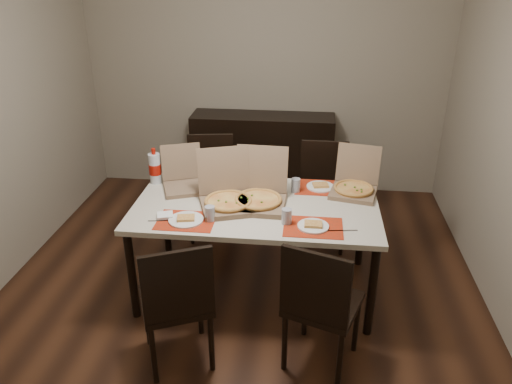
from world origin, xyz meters
TOP-DOWN VIEW (x-y plane):
  - ground at (0.00, 0.00)m, footprint 3.80×4.00m
  - room_walls at (0.00, 0.43)m, footprint 3.84×4.02m
  - sideboard at (0.00, 1.78)m, footprint 1.50×0.40m
  - dining_table at (0.12, 0.02)m, footprint 1.80×1.00m
  - chair_near_left at (-0.27, -0.85)m, footprint 0.55×0.55m
  - chair_near_right at (0.60, -0.78)m, footprint 0.54×0.54m
  - chair_far_left at (-0.40, 0.91)m, footprint 0.48×0.48m
  - chair_far_right at (0.64, 0.85)m, footprint 0.42×0.42m
  - setting_near_left at (-0.30, -0.28)m, footprint 0.46×0.30m
  - setting_near_right at (0.49, -0.27)m, footprint 0.52×0.30m
  - setting_far_left at (-0.28, 0.35)m, footprint 0.49×0.30m
  - setting_far_right at (0.54, 0.34)m, footprint 0.48×0.30m
  - napkin_loose at (0.10, -0.10)m, footprint 0.14×0.15m
  - pizza_box_center at (0.15, 0.03)m, footprint 0.40×0.44m
  - pizza_box_right at (0.86, 0.31)m, footprint 0.41×0.44m
  - pizza_box_left at (-0.47, 0.25)m, footprint 0.42×0.44m
  - pizza_box_extra at (-0.08, -0.02)m, footprint 0.50×0.53m
  - faina_plate at (-0.10, 0.13)m, footprint 0.24×0.24m
  - dip_bowl at (0.27, 0.16)m, footprint 0.14×0.14m
  - soda_bottle at (-0.72, 0.32)m, footprint 0.10×0.10m

SIDE VIEW (x-z plane):
  - ground at x=0.00m, z-range -0.02..0.00m
  - sideboard at x=0.00m, z-range 0.00..0.90m
  - chair_near_left at x=-0.27m, z-range 0.05..0.98m
  - chair_near_right at x=0.60m, z-range 0.05..0.98m
  - chair_far_left at x=-0.40m, z-range 0.05..0.98m
  - chair_far_right at x=0.64m, z-range 0.05..0.98m
  - dining_table at x=0.12m, z-range 0.31..1.06m
  - napkin_loose at x=0.10m, z-range 0.75..0.77m
  - faina_plate at x=-0.10m, z-range 0.75..0.78m
  - dip_bowl at x=0.27m, z-range 0.75..0.78m
  - setting_far_left at x=-0.28m, z-range 0.72..0.83m
  - setting_near_left at x=-0.30m, z-range 0.72..0.83m
  - setting_far_right at x=0.54m, z-range 0.72..0.83m
  - setting_near_right at x=0.49m, z-range 0.72..0.83m
  - pizza_box_right at x=0.86m, z-range 0.64..0.97m
  - pizza_box_left at x=-0.47m, z-range 0.65..0.96m
  - pizza_box_center at x=0.15m, z-range 0.61..1.00m
  - pizza_box_extra at x=-0.08m, z-range 0.61..1.00m
  - soda_bottle at x=-0.72m, z-range 0.73..1.02m
  - room_walls at x=0.00m, z-range 0.42..3.04m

